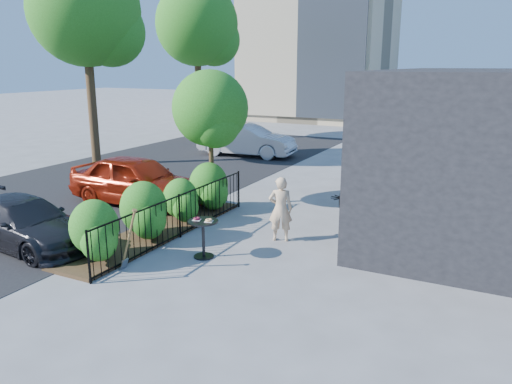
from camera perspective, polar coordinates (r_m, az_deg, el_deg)
The scene contains 15 objects.
ground at distance 11.70m, azimuth -2.57°, elevation -6.29°, with size 120.00×120.00×0.00m, color gray.
shop_building at distance 14.19m, azimuth 26.93°, elevation 4.20°, with size 6.22×9.00×4.00m.
fence at distance 12.29m, azimuth -8.72°, elevation -2.67°, with size 0.05×6.05×1.10m.
planting_bed at distance 12.85m, azimuth -11.19°, elevation -4.45°, with size 1.30×6.00×0.08m, color #382616.
shrubs at distance 12.67m, azimuth -10.71°, elevation -1.57°, with size 1.10×5.60×1.24m.
patio_tree at distance 14.52m, azimuth -5.12°, elevation 8.94°, with size 2.20×2.20×3.94m.
street at distance 18.09m, azimuth -17.45°, elevation 0.55°, with size 9.00×30.00×0.01m, color black.
street_tree_near at distance 21.85m, azimuth -18.90°, elevation 18.37°, with size 4.40×4.40×8.28m.
street_tree_far at distance 28.10m, azimuth -6.71°, elevation 17.97°, with size 4.40×4.40×8.28m.
cafe_table at distance 10.97m, azimuth -6.06°, elevation -4.57°, with size 0.67×0.67×0.90m.
woman at distance 11.89m, azimuth 2.82°, elevation -1.96°, with size 0.57×0.38×1.57m, color #D9B48C.
shovel at distance 10.53m, azimuth -14.42°, elevation -5.63°, with size 0.47×0.18×1.38m.
car_red at distance 15.42m, azimuth -13.41°, elevation 1.31°, with size 1.75×4.36×1.49m, color maroon.
car_silver at distance 23.09m, azimuth -1.05°, elevation 5.95°, with size 1.56×4.47×1.47m, color #BCBCC1.
car_darkgrey at distance 12.76m, azimuth -24.98°, elevation -3.20°, with size 1.60×3.93×1.14m, color black.
Camera 1 is at (5.38, -9.53, 4.14)m, focal length 35.00 mm.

